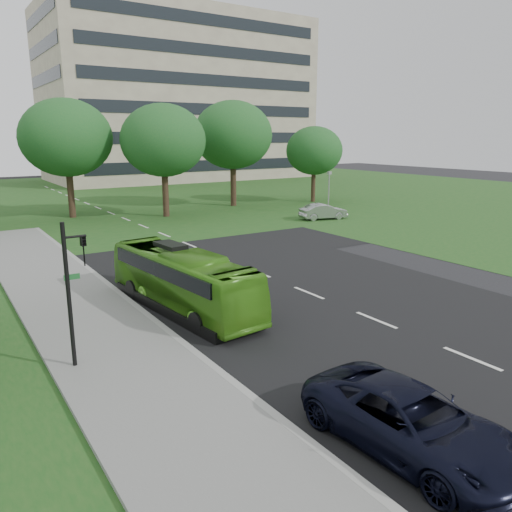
# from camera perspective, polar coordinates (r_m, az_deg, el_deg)

# --- Properties ---
(ground) EXTENTS (160.00, 160.00, 0.00)m
(ground) POSITION_cam_1_polar(r_m,az_deg,el_deg) (20.77, 9.55, -5.63)
(ground) COLOR black
(ground) RESTS_ON ground
(street_surfaces) EXTENTS (120.00, 120.00, 0.15)m
(street_surfaces) POSITION_cam_1_polar(r_m,az_deg,el_deg) (39.86, -13.64, 3.45)
(street_surfaces) COLOR black
(street_surfaces) RESTS_ON ground
(office_building) EXTENTS (40.10, 20.10, 25.00)m
(office_building) POSITION_cam_1_polar(r_m,az_deg,el_deg) (84.27, -8.75, 17.32)
(office_building) COLOR gray
(office_building) RESTS_ON ground
(tree_park_b) EXTENTS (7.47, 7.47, 9.79)m
(tree_park_b) POSITION_cam_1_polar(r_m,az_deg,el_deg) (44.84, -20.89, 12.50)
(tree_park_b) COLOR black
(tree_park_b) RESTS_ON ground
(tree_park_c) EXTENTS (7.09, 7.09, 9.41)m
(tree_park_c) POSITION_cam_1_polar(r_m,az_deg,el_deg) (43.31, -10.56, 12.85)
(tree_park_c) COLOR black
(tree_park_c) RESTS_ON ground
(tree_park_d) EXTENTS (7.64, 7.64, 10.10)m
(tree_park_d) POSITION_cam_1_polar(r_m,az_deg,el_deg) (49.44, -2.67, 13.64)
(tree_park_d) COLOR black
(tree_park_d) RESTS_ON ground
(tree_park_e) EXTENTS (5.82, 5.82, 7.75)m
(tree_park_e) POSITION_cam_1_polar(r_m,az_deg,el_deg) (52.91, 6.66, 11.86)
(tree_park_e) COLOR black
(tree_park_e) RESTS_ON ground
(bus) EXTENTS (2.87, 8.71, 2.38)m
(bus) POSITION_cam_1_polar(r_m,az_deg,el_deg) (20.01, -8.41, -2.75)
(bus) COLOR #4A981F
(bus) RESTS_ON ground
(sedan) EXTENTS (4.17, 2.25, 1.30)m
(sedan) POSITION_cam_1_polar(r_m,az_deg,el_deg) (41.91, 7.70, 5.06)
(sedan) COLOR #A0A0A4
(sedan) RESTS_ON ground
(suv) EXTENTS (2.61, 5.19, 1.41)m
(suv) POSITION_cam_1_polar(r_m,az_deg,el_deg) (11.96, 17.26, -17.56)
(suv) COLOR black
(suv) RESTS_ON ground
(traffic_light) EXTENTS (0.72, 0.21, 4.44)m
(traffic_light) POSITION_cam_1_polar(r_m,az_deg,el_deg) (15.25, -20.21, -3.10)
(traffic_light) COLOR black
(traffic_light) RESTS_ON ground
(camera_pole) EXTENTS (0.37, 0.34, 3.75)m
(camera_pole) POSITION_cam_1_polar(r_m,az_deg,el_deg) (44.63, 8.33, 7.84)
(camera_pole) COLOR gray
(camera_pole) RESTS_ON ground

